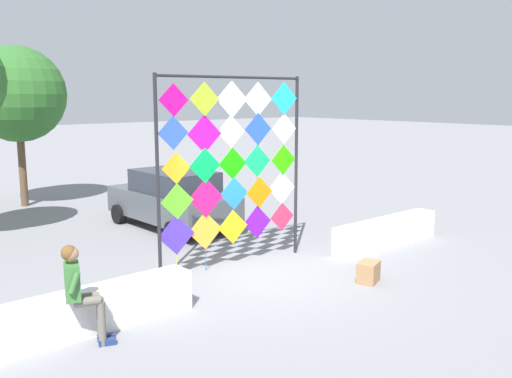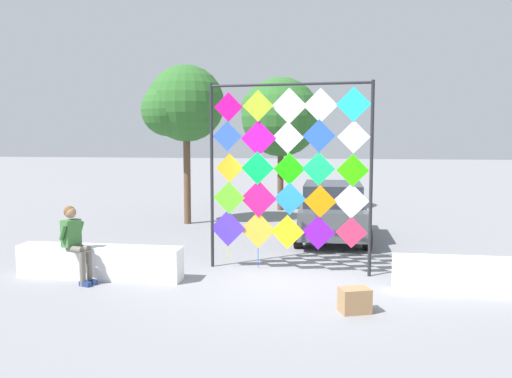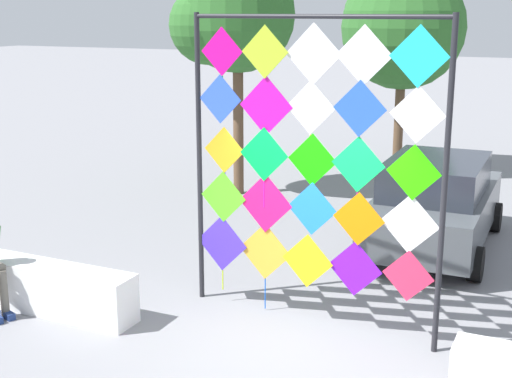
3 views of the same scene
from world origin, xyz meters
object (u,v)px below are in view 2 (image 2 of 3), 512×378
at_px(parked_car, 332,211).
at_px(tree_far_right, 278,116).
at_px(cardboard_box_large, 355,300).
at_px(seated_vendor, 75,238).
at_px(kite_display_rack, 288,166).
at_px(tree_broadleaf, 180,104).

distance_m(parked_car, tree_far_right, 6.74).
bearing_deg(tree_far_right, cardboard_box_large, -77.64).
distance_m(parked_car, cardboard_box_large, 6.32).
bearing_deg(cardboard_box_large, seated_vendor, 169.95).
distance_m(kite_display_rack, parked_car, 4.12).
height_order(kite_display_rack, cardboard_box_large, kite_display_rack).
distance_m(kite_display_rack, cardboard_box_large, 3.50).
distance_m(seated_vendor, tree_broadleaf, 7.84).
height_order(kite_display_rack, tree_far_right, tree_far_right).
bearing_deg(tree_broadleaf, parked_car, -21.20).
bearing_deg(tree_broadleaf, cardboard_box_large, -56.79).
bearing_deg(seated_vendor, kite_display_rack, 21.62).
distance_m(cardboard_box_large, tree_far_right, 12.75).
relative_size(kite_display_rack, seated_vendor, 2.63).
bearing_deg(tree_broadleaf, tree_far_right, 54.41).
distance_m(kite_display_rack, tree_far_right, 9.67).
height_order(seated_vendor, cardboard_box_large, seated_vendor).
bearing_deg(kite_display_rack, tree_broadleaf, 125.35).
bearing_deg(seated_vendor, parked_car, 47.62).
bearing_deg(tree_far_right, kite_display_rack, -82.24).
bearing_deg(kite_display_rack, cardboard_box_large, -62.02).
height_order(kite_display_rack, tree_broadleaf, tree_broadleaf).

